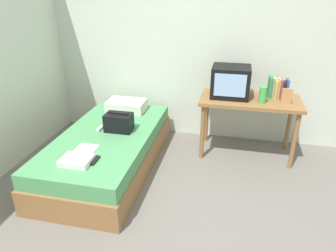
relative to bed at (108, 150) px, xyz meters
name	(u,v)px	position (x,y,z in m)	size (l,w,h in m)	color
ground_plane	(163,229)	(0.85, -0.86, -0.22)	(8.00, 8.00, 0.00)	slate
wall_back	(199,41)	(0.85, 1.14, 1.08)	(5.20, 0.10, 2.60)	silver
bed	(108,150)	(0.00, 0.00, 0.00)	(1.00, 2.00, 0.44)	olive
desk	(249,106)	(1.55, 0.68, 0.42)	(1.16, 0.60, 0.73)	olive
tv	(231,82)	(1.30, 0.71, 0.70)	(0.44, 0.39, 0.36)	black
water_bottle	(263,95)	(1.67, 0.56, 0.61)	(0.08, 0.08, 0.19)	green
book_row	(277,88)	(1.84, 0.79, 0.63)	(0.22, 0.17, 0.25)	#337F47
picture_frame	(287,96)	(1.93, 0.59, 0.61)	(0.11, 0.02, 0.18)	#B27F4C
pillow	(127,105)	(-0.01, 0.70, 0.29)	(0.49, 0.33, 0.13)	silver
handbag	(119,122)	(0.11, 0.10, 0.32)	(0.30, 0.20, 0.23)	black
magazine	(84,151)	(-0.06, -0.44, 0.23)	(0.21, 0.29, 0.01)	white
remote_dark	(95,160)	(0.13, -0.59, 0.23)	(0.04, 0.16, 0.02)	black
remote_silver	(100,128)	(-0.12, 0.07, 0.23)	(0.04, 0.14, 0.02)	#B7B7BC
folded_towel	(76,161)	(-0.02, -0.66, 0.25)	(0.28, 0.22, 0.06)	white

